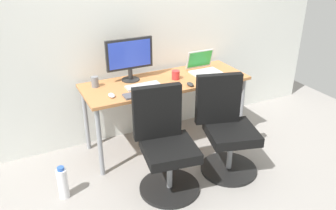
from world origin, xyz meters
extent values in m
plane|color=gray|center=(0.00, 0.00, 0.00)|extent=(5.28, 5.28, 0.00)
cube|color=silver|center=(0.00, 0.38, 1.30)|extent=(4.40, 0.04, 2.60)
cube|color=#B77542|center=(0.00, 0.00, 0.72)|extent=(1.69, 0.61, 0.03)
cylinder|color=gray|center=(-0.80, -0.25, 0.35)|extent=(0.04, 0.04, 0.70)
cylinder|color=gray|center=(0.80, -0.25, 0.35)|extent=(0.04, 0.04, 0.70)
cylinder|color=gray|center=(-0.80, 0.25, 0.35)|extent=(0.04, 0.04, 0.70)
cylinder|color=gray|center=(0.80, 0.25, 0.35)|extent=(0.04, 0.04, 0.70)
cylinder|color=black|center=(-0.32, -0.73, 0.01)|extent=(0.54, 0.54, 0.03)
cylinder|color=gray|center=(-0.32, -0.73, 0.20)|extent=(0.05, 0.05, 0.34)
cube|color=black|center=(-0.32, -0.73, 0.41)|extent=(0.50, 0.50, 0.09)
cube|color=black|center=(-0.35, -0.55, 0.70)|extent=(0.43, 0.13, 0.48)
cylinder|color=black|center=(0.32, -0.73, 0.01)|extent=(0.54, 0.54, 0.03)
cylinder|color=gray|center=(0.32, -0.73, 0.20)|extent=(0.05, 0.05, 0.34)
cube|color=black|center=(0.32, -0.73, 0.41)|extent=(0.54, 0.54, 0.09)
cube|color=black|center=(0.27, -0.55, 0.70)|extent=(0.42, 0.18, 0.48)
cylinder|color=white|center=(-1.18, -0.42, 0.14)|extent=(0.09, 0.09, 0.28)
cylinder|color=#2D59B2|center=(-1.18, -0.42, 0.30)|extent=(0.06, 0.06, 0.03)
cylinder|color=#262626|center=(-0.32, 0.16, 0.74)|extent=(0.18, 0.18, 0.01)
cylinder|color=#262626|center=(-0.32, 0.16, 0.80)|extent=(0.04, 0.04, 0.11)
cube|color=#262626|center=(-0.32, 0.16, 1.01)|extent=(0.48, 0.03, 0.31)
cube|color=blue|center=(-0.32, 0.15, 1.01)|extent=(0.43, 0.00, 0.26)
cube|color=silver|center=(0.47, -0.01, 0.74)|extent=(0.31, 0.22, 0.02)
cube|color=silver|center=(0.47, 0.13, 0.85)|extent=(0.31, 0.06, 0.21)
cube|color=green|center=(0.47, 0.12, 0.85)|extent=(0.28, 0.05, 0.17)
cube|color=#515156|center=(-0.36, -0.22, 0.74)|extent=(0.34, 0.12, 0.02)
cube|color=#B7B7B7|center=(-0.27, -0.05, 0.74)|extent=(0.34, 0.12, 0.02)
ellipsoid|color=silver|center=(-0.62, -0.15, 0.75)|extent=(0.06, 0.10, 0.03)
ellipsoid|color=#2D2D2D|center=(0.15, -0.23, 0.75)|extent=(0.06, 0.10, 0.03)
cylinder|color=red|center=(0.11, -0.01, 0.78)|extent=(0.08, 0.08, 0.09)
cylinder|color=slate|center=(-0.69, 0.15, 0.79)|extent=(0.07, 0.07, 0.10)
camera|label=1|loc=(-1.42, -2.94, 2.03)|focal=36.92mm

